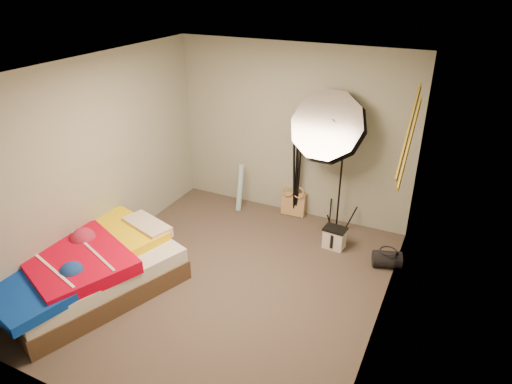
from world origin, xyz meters
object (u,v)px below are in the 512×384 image
Objects in this scene: bed at (88,269)px; photo_umbrella at (329,128)px; wrapping_roll at (240,188)px; camera_case at (334,238)px; tote_bag at (294,203)px; duffel_bag at (387,259)px; camera_tripod at (297,170)px.

bed is 1.11× the size of photo_umbrella.
wrapping_roll is 1.69m from camera_case.
bed reaches higher than tote_bag.
camera_case is at bearing 150.83° from duffel_bag.
camera_tripod is at bearing -43.91° from tote_bag.
camera_tripod is (-1.50, 0.73, 0.63)m from duffel_bag.
photo_umbrella is 0.93m from camera_tripod.
photo_umbrella reaches higher than bed.
duffel_bag is at bearing -27.37° from photo_umbrella.
wrapping_roll is 0.56× the size of camera_tripod.
bed is 1.80× the size of camera_tripod.
photo_umbrella is at bearing 50.74° from bed.
photo_umbrella reaches higher than duffel_bag.
bed is (-0.67, -2.48, -0.08)m from wrapping_roll.
wrapping_roll is 0.31× the size of bed.
bed is (-2.29, -2.07, 0.14)m from camera_case.
photo_umbrella is at bearing 134.64° from duffel_bag.
camera_case is 1.45m from photo_umbrella.
duffel_bag is at bearing -13.45° from wrapping_roll.
tote_bag is at bearing 138.14° from camera_tripod.
photo_umbrella is at bearing -22.53° from camera_tripod.
camera_case is 0.12× the size of bed.
wrapping_roll is at bearing 148.55° from duffel_bag.
photo_umbrella is at bearing -26.23° from tote_bag.
duffel_bag is (1.54, -0.76, -0.07)m from tote_bag.
duffel_bag is 1.81m from photo_umbrella.
duffel_bag is 0.27× the size of camera_tripod.
camera_tripod reaches higher than duffel_bag.
camera_case is at bearing -39.05° from tote_bag.
camera_tripod is at bearing 11.23° from wrapping_roll.
tote_bag is 1.72m from duffel_bag.
bed is 3.39m from photo_umbrella.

